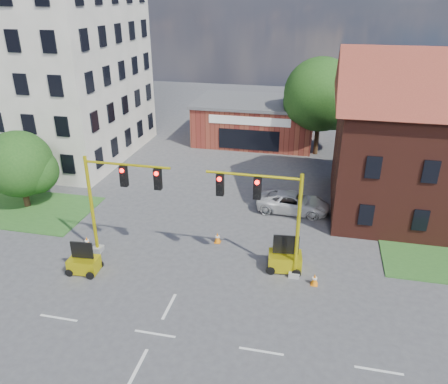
# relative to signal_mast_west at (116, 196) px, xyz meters

# --- Properties ---
(ground) EXTENTS (120.00, 120.00, 0.00)m
(ground) POSITION_rel_signal_mast_west_xyz_m (4.36, -6.00, -3.92)
(ground) COLOR #434346
(ground) RESTS_ON ground
(office_block) EXTENTS (18.40, 15.40, 20.60)m
(office_block) POSITION_rel_signal_mast_west_xyz_m (-15.64, 15.91, 6.39)
(office_block) COLOR beige
(office_block) RESTS_ON ground
(brick_shop) EXTENTS (12.40, 8.40, 4.30)m
(brick_shop) POSITION_rel_signal_mast_west_xyz_m (4.36, 23.99, -1.76)
(brick_shop) COLOR maroon
(brick_shop) RESTS_ON ground
(tree_large) EXTENTS (7.20, 6.86, 9.26)m
(tree_large) POSITION_rel_signal_mast_west_xyz_m (11.21, 21.08, 1.66)
(tree_large) COLOR #392614
(tree_large) RESTS_ON ground
(tree_nw_front) EXTENTS (5.02, 4.78, 5.77)m
(tree_nw_front) POSITION_rel_signal_mast_west_xyz_m (-9.40, 4.58, -0.69)
(tree_nw_front) COLOR #392614
(tree_nw_front) RESTS_ON ground
(signal_mast_west) EXTENTS (5.30, 0.60, 6.20)m
(signal_mast_west) POSITION_rel_signal_mast_west_xyz_m (0.00, 0.00, 0.00)
(signal_mast_west) COLOR gray
(signal_mast_west) RESTS_ON ground
(signal_mast_east) EXTENTS (5.30, 0.60, 6.20)m
(signal_mast_east) POSITION_rel_signal_mast_west_xyz_m (8.71, 0.00, 0.00)
(signal_mast_east) COLOR gray
(signal_mast_east) RESTS_ON ground
(trailer_west) EXTENTS (1.70, 1.19, 1.86)m
(trailer_west) POSITION_rel_signal_mast_west_xyz_m (-1.31, -2.17, -3.34)
(trailer_west) COLOR #D5C611
(trailer_west) RESTS_ON ground
(trailer_east) EXTENTS (1.99, 1.44, 2.12)m
(trailer_east) POSITION_rel_signal_mast_west_xyz_m (9.75, 0.55, -3.26)
(trailer_east) COLOR #D5C611
(trailer_east) RESTS_ON ground
(cone_a) EXTENTS (0.40, 0.40, 0.70)m
(cone_a) POSITION_rel_signal_mast_west_xyz_m (-2.52, 0.35, -3.58)
(cone_a) COLOR orange
(cone_a) RESTS_ON ground
(cone_b) EXTENTS (0.40, 0.40, 0.70)m
(cone_b) POSITION_rel_signal_mast_west_xyz_m (5.32, 2.60, -3.58)
(cone_b) COLOR orange
(cone_b) RESTS_ON ground
(cone_c) EXTENTS (0.40, 0.40, 0.70)m
(cone_c) POSITION_rel_signal_mast_west_xyz_m (9.48, 0.47, -3.58)
(cone_c) COLOR orange
(cone_c) RESTS_ON ground
(cone_d) EXTENTS (0.40, 0.40, 0.70)m
(cone_d) POSITION_rel_signal_mast_west_xyz_m (11.48, -0.54, -3.58)
(cone_d) COLOR orange
(cone_d) RESTS_ON ground
(pickup_white) EXTENTS (5.28, 2.58, 1.45)m
(pickup_white) POSITION_rel_signal_mast_west_xyz_m (9.64, 8.00, -3.20)
(pickup_white) COLOR silver
(pickup_white) RESTS_ON ground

